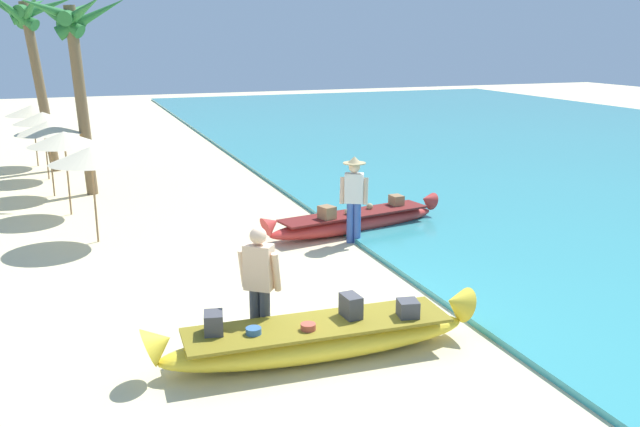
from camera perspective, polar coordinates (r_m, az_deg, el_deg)
ground_plane at (r=9.77m, az=-0.49°, el=-9.25°), size 80.00×80.00×0.00m
boat_yellow_foreground at (r=8.73m, az=-0.15°, el=-10.38°), size 4.37×0.97×0.76m
boat_red_midground at (r=14.09m, az=2.94°, el=-0.62°), size 4.26×1.35×0.68m
person_vendor_hatted at (r=13.19m, az=2.88°, el=1.69°), size 0.58×0.45×1.73m
person_tourist_customer at (r=8.80m, az=-5.13°, el=-5.63°), size 0.56×0.49×1.63m
parasol_row_0 at (r=13.79m, az=-18.72°, el=4.69°), size 1.60×1.60×1.91m
parasol_row_1 at (r=16.20m, az=-20.72°, el=5.91°), size 1.60×1.60×1.91m
parasol_row_2 at (r=18.31m, az=-21.93°, el=6.71°), size 1.60×1.60×1.91m
parasol_row_3 at (r=20.59m, az=-22.29°, el=7.46°), size 1.60×1.60×1.91m
parasol_row_4 at (r=22.84m, az=-23.05°, el=8.00°), size 1.60×1.60×1.91m
palm_tree_tall_inland at (r=21.74m, az=-23.24°, el=14.01°), size 2.69×2.61×5.24m
palm_tree_far_behind at (r=18.06m, az=-19.96°, el=13.93°), size 2.65×2.93×5.01m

